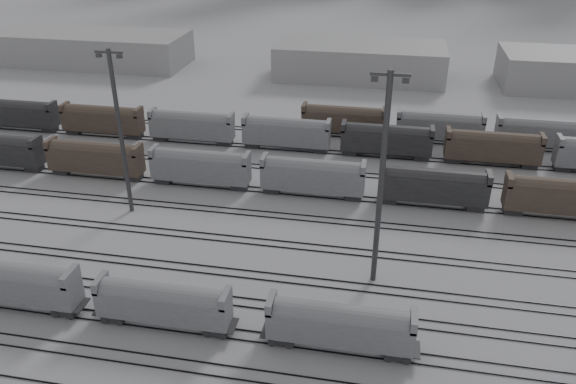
% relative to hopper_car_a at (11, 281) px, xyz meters
% --- Properties ---
extents(ground, '(900.00, 900.00, 0.00)m').
position_rel_hopper_car_a_xyz_m(ground, '(19.15, -1.00, -3.23)').
color(ground, '#ACACB1').
rests_on(ground, ground).
extents(tracks, '(220.00, 71.50, 0.16)m').
position_rel_hopper_car_a_xyz_m(tracks, '(19.15, 16.50, -3.15)').
color(tracks, black).
rests_on(tracks, ground).
extents(hopper_car_a, '(14.64, 2.91, 5.23)m').
position_rel_hopper_car_a_xyz_m(hopper_car_a, '(0.00, 0.00, 0.00)').
color(hopper_car_a, black).
rests_on(hopper_car_a, ground).
extents(hopper_car_b, '(13.71, 2.72, 4.90)m').
position_rel_hopper_car_a_xyz_m(hopper_car_b, '(16.74, -0.00, -0.20)').
color(hopper_car_b, black).
rests_on(hopper_car_b, ground).
extents(hopper_car_c, '(14.00, 2.78, 5.00)m').
position_rel_hopper_car_a_xyz_m(hopper_car_c, '(34.43, 0.00, -0.14)').
color(hopper_car_c, black).
rests_on(hopper_car_c, ground).
extents(light_mast_b, '(3.61, 0.58, 22.55)m').
position_rel_hopper_car_a_xyz_m(light_mast_b, '(3.08, 21.63, 8.73)').
color(light_mast_b, '#3B3B3E').
rests_on(light_mast_b, ground).
extents(light_mast_c, '(3.89, 0.62, 24.33)m').
position_rel_hopper_car_a_xyz_m(light_mast_c, '(37.05, 11.84, 9.68)').
color(light_mast_c, '#3B3B3E').
rests_on(light_mast_c, ground).
extents(bg_string_near, '(151.00, 3.00, 5.60)m').
position_rel_hopper_car_a_xyz_m(bg_string_near, '(27.15, 31.00, -0.43)').
color(bg_string_near, gray).
rests_on(bg_string_near, ground).
extents(bg_string_mid, '(151.00, 3.00, 5.60)m').
position_rel_hopper_car_a_xyz_m(bg_string_mid, '(37.15, 47.00, -0.43)').
color(bg_string_mid, black).
rests_on(bg_string_mid, ground).
extents(bg_string_far, '(66.00, 3.00, 5.60)m').
position_rel_hopper_car_a_xyz_m(bg_string_far, '(54.65, 55.00, -0.43)').
color(bg_string_far, brown).
rests_on(bg_string_far, ground).
extents(warehouse_left, '(50.00, 18.00, 8.00)m').
position_rel_hopper_car_a_xyz_m(warehouse_left, '(-40.85, 94.00, 0.77)').
color(warehouse_left, '#A4A4A6').
rests_on(warehouse_left, ground).
extents(warehouse_mid, '(40.00, 18.00, 8.00)m').
position_rel_hopper_car_a_xyz_m(warehouse_mid, '(29.15, 94.00, 0.77)').
color(warehouse_mid, '#A4A4A6').
rests_on(warehouse_mid, ground).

